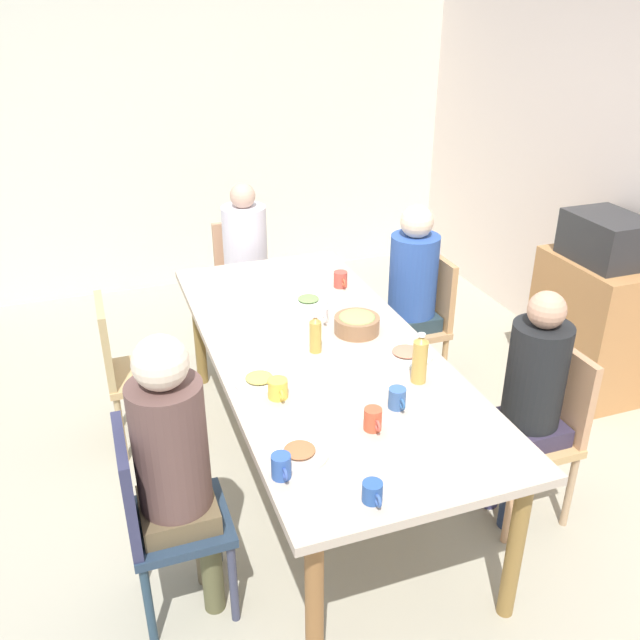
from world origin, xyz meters
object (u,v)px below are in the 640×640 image
Objects in this scene: cup_3 at (373,492)px; microwave at (607,239)px; person_3 at (411,285)px; cup_6 at (373,419)px; plate_2 at (406,354)px; cup_2 at (397,398)px; chair_0 at (244,277)px; plate_0 at (308,301)px; cup_4 at (341,279)px; chair_4 at (128,365)px; cup_5 at (278,389)px; bottle_1 at (315,334)px; cup_1 at (321,315)px; chair_3 at (422,316)px; plate_1 at (300,453)px; person_1 at (531,392)px; cup_0 at (281,467)px; person_0 at (246,253)px; bottle_0 at (420,359)px; side_cabinet at (589,326)px; bowl_0 at (357,323)px; person_2 at (175,457)px; dining_table at (320,358)px; plate_3 at (259,380)px; chair_2 at (158,513)px.

microwave is (-1.36, 2.11, 0.22)m from cup_3.
cup_6 is (1.35, -0.85, 0.09)m from person_3.
cup_2 is at bearing -31.20° from plate_2.
chair_0 is at bearing -125.90° from microwave.
cup_4 is at bearing 120.55° from plate_0.
cup_5 is (0.99, 0.58, 0.31)m from chair_4.
cup_3 is at bearing -30.45° from person_3.
person_3 reaches higher than chair_4.
bottle_1 is at bearing -115.95° from plate_2.
cup_1 is (0.36, -0.72, 0.08)m from person_3.
cup_6 reaches higher than cup_5.
cup_2 is at bearing 124.28° from cup_6.
chair_3 is at bearing 147.39° from cup_3.
plate_0 is 1.39m from plate_1.
person_3 is 1.60m from cup_6.
chair_4 is at bearing -125.75° from person_1.
plate_0 is at bearing 169.02° from cup_3.
bottle_1 is (-0.85, 0.43, 0.05)m from cup_0.
person_0 is 10.42× the size of cup_4.
plate_2 is 1.63m from microwave.
bottle_0 reaches higher than chair_3.
person_3 is 11.21× the size of cup_2.
chair_0 is 2.36m from side_cabinet.
chair_4 is 1.15m from bottle_1.
cup_2 is at bearing -29.10° from person_3.
chair_4 is 1.07m from plate_0.
cup_4 reaches higher than cup_5.
bowl_0 is at bearing -47.56° from person_3.
cup_2 is at bearing -90.28° from person_1.
person_0 is at bearing -168.32° from plate_2.
bowl_0 is at bearing 64.90° from chair_4.
side_cabinet is at bearing 81.48° from plate_0.
cup_1 is at bearing -33.58° from cup_4.
person_2 is at bearing -71.70° from plate_2.
cup_2 is (0.39, -0.23, 0.03)m from plate_2.
plate_0 is 0.88× the size of bottle_0.
dining_table is at bearing 127.18° from person_2.
microwave is at bearing 114.43° from plate_1.
bottle_0 is 0.27× the size of side_cabinet.
person_3 is 1.09m from bottle_1.
chair_0 is 1.00× the size of side_cabinet.
person_0 reaches higher than plate_3.
bottle_1 reaches higher than side_cabinet.
bottle_1 is at bearing 153.21° from cup_0.
bottle_1 is at bearing -55.22° from chair_3.
chair_4 is at bearing -115.10° from bowl_0.
chair_2 is at bearing -89.81° from cup_2.
chair_0 is at bearing -176.70° from cup_2.
person_0 is at bearing -170.82° from bowl_0.
cup_3 is (1.74, -1.02, 0.08)m from person_3.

